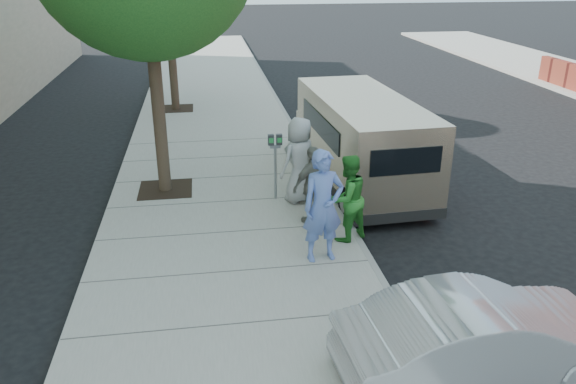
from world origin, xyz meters
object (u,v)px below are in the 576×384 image
Objects in this scene: person_green_shirt at (347,198)px; person_striped_polo at (314,186)px; parking_meter at (275,153)px; sedan at (482,338)px; person_officer at (323,206)px; van at (360,139)px; person_gray_shirt at (300,160)px.

person_striped_polo is (-0.48, 0.78, -0.03)m from person_green_shirt.
person_striped_polo reaches higher than parking_meter.
sedan is 4.78m from person_striped_polo.
sedan is 3.48m from person_officer.
van is at bearing 24.93° from parking_meter.
person_green_shirt is (0.60, 0.67, -0.17)m from person_officer.
sedan is at bearing -72.36° from parking_meter.
person_striped_polo is at bearing -126.89° from van.
person_striped_polo is at bearing 10.91° from sedan.
parking_meter is 2.82m from person_officer.
van is at bearing -7.09° from sedan.
van reaches higher than parking_meter.
van is 2.90× the size of person_officer.
sedan is (-0.29, -6.92, -0.51)m from van.
person_gray_shirt is 1.16× the size of person_striped_polo.
person_gray_shirt reaches higher than person_striped_polo.
person_officer is 0.92m from person_green_shirt.
person_green_shirt is at bearing -63.11° from parking_meter.
person_gray_shirt reaches higher than person_green_shirt.
person_officer is 1.47m from person_striped_polo.
van reaches higher than person_striped_polo.
person_officer reaches higher than sedan.
van is 2.82m from person_striped_polo.
sedan is 5.92m from person_gray_shirt.
sedan is at bearing 74.88° from person_green_shirt.
van reaches higher than person_gray_shirt.
person_gray_shirt is at bearing -100.75° from person_green_shirt.
parking_meter is at bearing 12.81° from sedan.
person_gray_shirt is at bearing -19.74° from parking_meter.
parking_meter is 0.55m from person_gray_shirt.
person_officer reaches higher than person_striped_polo.
van is 4.14m from person_officer.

